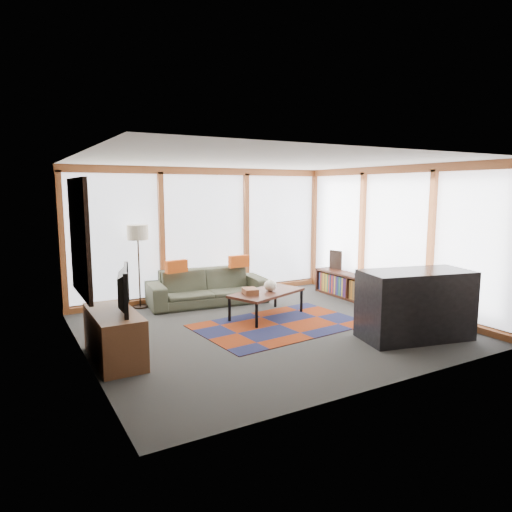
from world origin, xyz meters
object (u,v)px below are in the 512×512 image
floor_lamp (139,267)px  tv_console (114,336)px  sofa (208,287)px  television (118,289)px  coffee_table (267,304)px  bookshelf (353,287)px  bar_counter (415,305)px

floor_lamp → tv_console: bearing=-112.3°
sofa → television: television is taller
floor_lamp → television: floor_lamp is taller
sofa → coffee_table: (0.51, -1.34, -0.11)m
coffee_table → television: bearing=-164.3°
coffee_table → bookshelf: bearing=5.9°
bookshelf → bar_counter: bearing=-109.9°
tv_console → television: bearing=10.6°
bookshelf → tv_console: size_ratio=1.55×
sofa → bar_counter: 3.85m
floor_lamp → television: size_ratio=1.59×
floor_lamp → bookshelf: floor_lamp is taller
bookshelf → television: television is taller
tv_console → bar_counter: size_ratio=0.81×
tv_console → bar_counter: (4.04, -1.29, 0.18)m
sofa → bar_counter: bearing=-55.5°
tv_console → television: 0.61m
floor_lamp → bar_counter: floor_lamp is taller
sofa → coffee_table: sofa is taller
bar_counter → tv_console: bearing=175.5°
television → bar_counter: bearing=-93.7°
floor_lamp → bar_counter: size_ratio=0.97×
floor_lamp → coffee_table: bearing=-44.5°
sofa → floor_lamp: size_ratio=1.46×
tv_console → floor_lamp: bearing=67.7°
bookshelf → bar_counter: (-0.82, -2.27, 0.26)m
television → sofa: bearing=-31.2°
bookshelf → television: 4.92m
sofa → television: 3.04m
coffee_table → television: size_ratio=1.37×
sofa → tv_console: sofa is taller
bar_counter → television: bearing=174.9°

